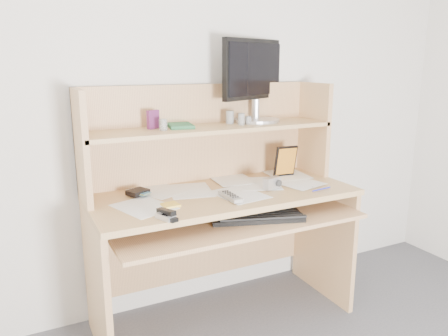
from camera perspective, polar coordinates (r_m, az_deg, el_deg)
name	(u,v)px	position (r m, az deg, el deg)	size (l,w,h in m)	color
back_wall	(199,93)	(2.51, -3.31, 9.78)	(3.60, 0.04, 2.50)	silver
desk	(217,198)	(2.40, -0.88, -3.92)	(1.40, 0.70, 1.30)	tan
paper_clutter	(224,191)	(2.31, -0.03, -3.08)	(1.32, 0.54, 0.01)	white
keyboard	(257,216)	(2.21, 4.29, -6.30)	(0.49, 0.30, 0.03)	black
tv_remote	(230,196)	(2.19, 0.82, -3.74)	(0.05, 0.18, 0.02)	#999894
flip_phone	(166,216)	(1.93, -7.63, -6.19)	(0.05, 0.09, 0.02)	silver
stapler	(167,214)	(1.93, -7.46, -5.96)	(0.03, 0.12, 0.04)	black
wallet	(138,192)	(2.29, -11.20, -3.11)	(0.10, 0.08, 0.03)	black
sticky_note_pad	(171,205)	(2.11, -6.99, -4.81)	(0.08, 0.08, 0.01)	#F7E841
digital_camera	(272,183)	(2.36, 6.31, -1.96)	(0.10, 0.04, 0.06)	#AEAEB0
game_case	(285,161)	(2.61, 8.04, 0.90)	(0.13, 0.01, 0.19)	black
blue_pen	(321,189)	(2.39, 12.61, -2.71)	(0.01, 0.01, 0.13)	#1720B1
card_box	(153,119)	(2.31, -9.25, 6.27)	(0.07, 0.02, 0.10)	maroon
shelf_book	(180,126)	(2.35, -5.72, 5.51)	(0.13, 0.17, 0.02)	#2F763F
chip_stack_a	(163,125)	(2.25, -7.94, 5.62)	(0.04, 0.04, 0.06)	black
chip_stack_b	(230,117)	(2.47, 0.78, 6.64)	(0.05, 0.05, 0.07)	white
chip_stack_c	(248,120)	(2.45, 3.18, 6.24)	(0.04, 0.04, 0.04)	black
chip_stack_d	(241,119)	(2.42, 2.27, 6.40)	(0.04, 0.04, 0.07)	silver
monitor	(255,78)	(2.57, 4.04, 11.64)	(0.51, 0.29, 0.47)	#B9B9BE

